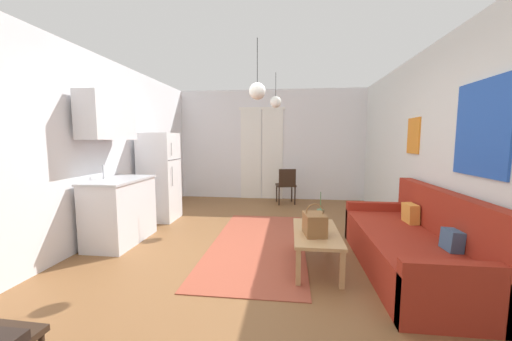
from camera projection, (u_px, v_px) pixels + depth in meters
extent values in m
cube|color=brown|center=(250.00, 262.00, 3.53)|extent=(5.09, 7.90, 0.10)
cube|color=silver|center=(271.00, 145.00, 7.04)|extent=(4.69, 0.10, 2.66)
cube|color=white|center=(251.00, 155.00, 7.06)|extent=(0.51, 0.02, 2.19)
cube|color=white|center=(272.00, 155.00, 7.00)|extent=(0.51, 0.02, 2.19)
cube|color=white|center=(262.00, 108.00, 6.90)|extent=(1.12, 0.03, 0.06)
cube|color=silver|center=(458.00, 151.00, 3.11)|extent=(0.10, 7.50, 2.66)
cube|color=blue|center=(481.00, 128.00, 2.64)|extent=(0.02, 0.77, 0.89)
cube|color=orange|center=(414.00, 136.00, 4.09)|extent=(0.02, 0.38, 0.51)
cube|color=silver|center=(72.00, 150.00, 3.66)|extent=(0.10, 7.50, 2.66)
cube|color=black|center=(107.00, 121.00, 4.23)|extent=(0.02, 0.32, 0.40)
cube|color=#9E4733|center=(258.00, 243.00, 4.02)|extent=(1.28, 2.84, 0.01)
cube|color=maroon|center=(405.00, 252.00, 3.16)|extent=(0.89, 2.17, 0.43)
cube|color=maroon|center=(442.00, 233.00, 3.09)|extent=(0.15, 2.17, 0.91)
cube|color=maroon|center=(460.00, 298.00, 2.14)|extent=(0.89, 0.11, 0.55)
cube|color=maroon|center=(377.00, 221.00, 4.17)|extent=(0.89, 0.11, 0.55)
cube|color=#3D5B7F|center=(452.00, 240.00, 2.66)|extent=(0.14, 0.20, 0.20)
cube|color=gold|center=(410.00, 213.00, 3.55)|extent=(0.14, 0.24, 0.24)
cube|color=tan|center=(316.00, 233.00, 3.28)|extent=(0.51, 1.05, 0.04)
cube|color=tan|center=(298.00, 268.00, 2.85)|extent=(0.05, 0.05, 0.38)
cube|color=tan|center=(342.00, 270.00, 2.80)|extent=(0.05, 0.05, 0.38)
cube|color=tan|center=(296.00, 235.00, 3.80)|extent=(0.05, 0.05, 0.38)
cube|color=tan|center=(329.00, 237.00, 3.75)|extent=(0.05, 0.05, 0.38)
cylinder|color=#47704C|center=(320.00, 217.00, 3.54)|extent=(0.09, 0.09, 0.19)
cylinder|color=#477F42|center=(321.00, 201.00, 3.52)|extent=(0.01, 0.01, 0.22)
cube|color=brown|center=(315.00, 224.00, 3.14)|extent=(0.26, 0.33, 0.24)
torus|color=brown|center=(315.00, 212.00, 3.12)|extent=(0.19, 0.01, 0.19)
cube|color=white|center=(160.00, 177.00, 5.17)|extent=(0.59, 0.59, 1.58)
cube|color=#4C4C51|center=(175.00, 159.00, 5.10)|extent=(0.01, 0.57, 0.01)
cylinder|color=#B7BABF|center=(172.00, 149.00, 4.92)|extent=(0.02, 0.02, 0.22)
cylinder|color=#B7BABF|center=(172.00, 176.00, 4.97)|extent=(0.02, 0.02, 0.35)
cube|color=silver|center=(121.00, 212.00, 4.05)|extent=(0.55, 1.02, 0.88)
cube|color=#B7BABF|center=(119.00, 180.00, 4.00)|extent=(0.58, 1.05, 0.03)
cube|color=#999BA0|center=(118.00, 184.00, 3.99)|extent=(0.36, 0.40, 0.10)
cylinder|color=#B7BABF|center=(103.00, 172.00, 4.00)|extent=(0.02, 0.02, 0.20)
cube|color=silver|center=(108.00, 117.00, 3.92)|extent=(0.32, 0.92, 0.62)
cylinder|color=black|center=(292.00, 193.00, 6.74)|extent=(0.03, 0.03, 0.41)
cylinder|color=black|center=(277.00, 193.00, 6.70)|extent=(0.03, 0.03, 0.41)
cylinder|color=black|center=(295.00, 196.00, 6.40)|extent=(0.03, 0.03, 0.41)
cylinder|color=black|center=(279.00, 196.00, 6.37)|extent=(0.03, 0.03, 0.41)
cube|color=black|center=(286.00, 185.00, 6.53)|extent=(0.49, 0.48, 0.04)
cube|color=black|center=(287.00, 178.00, 6.33)|extent=(0.38, 0.11, 0.38)
cylinder|color=black|center=(257.00, 60.00, 3.41)|extent=(0.01, 0.01, 0.52)
sphere|color=white|center=(257.00, 91.00, 3.45)|extent=(0.20, 0.20, 0.20)
cylinder|color=black|center=(276.00, 84.00, 5.14)|extent=(0.01, 0.01, 0.42)
sphere|color=white|center=(276.00, 102.00, 5.17)|extent=(0.21, 0.21, 0.21)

